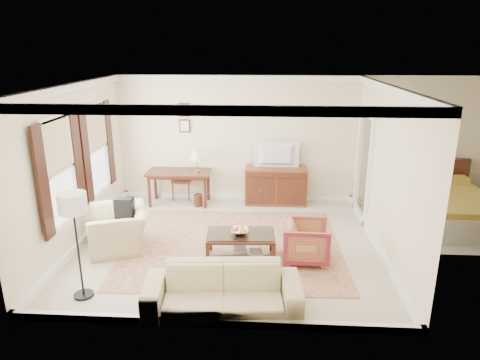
# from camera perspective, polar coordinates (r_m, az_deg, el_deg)

# --- Properties ---
(room_shell) EXTENTS (5.51, 5.01, 2.91)m
(room_shell) POSITION_cam_1_polar(r_m,az_deg,el_deg) (7.31, -1.73, 9.24)
(room_shell) COLOR beige
(room_shell) RESTS_ON ground
(annex_bedroom) EXTENTS (3.00, 2.70, 2.90)m
(annex_bedroom) POSITION_cam_1_polar(r_m,az_deg,el_deg) (9.72, 26.52, -3.51)
(annex_bedroom) COLOR beige
(annex_bedroom) RESTS_ON ground
(window_front) EXTENTS (0.12, 1.56, 1.80)m
(window_front) POSITION_cam_1_polar(r_m,az_deg,el_deg) (7.58, -22.95, 1.01)
(window_front) COLOR #CCB284
(window_front) RESTS_ON room_shell
(window_rear) EXTENTS (0.12, 1.56, 1.80)m
(window_rear) POSITION_cam_1_polar(r_m,az_deg,el_deg) (8.99, -18.58, 3.92)
(window_rear) COLOR #CCB284
(window_rear) RESTS_ON room_shell
(doorway) EXTENTS (0.10, 1.12, 2.25)m
(doorway) POSITION_cam_1_polar(r_m,az_deg,el_deg) (9.27, 16.16, 1.50)
(doorway) COLOR white
(doorway) RESTS_ON room_shell
(rug) EXTENTS (3.97, 3.42, 0.01)m
(rug) POSITION_cam_1_polar(r_m,az_deg,el_deg) (7.96, -0.96, -8.69)
(rug) COLOR brown
(rug) RESTS_ON room_shell
(writing_desk) EXTENTS (1.43, 0.71, 0.78)m
(writing_desk) POSITION_cam_1_polar(r_m,az_deg,el_deg) (9.87, -8.15, 0.55)
(writing_desk) COLOR #431F13
(writing_desk) RESTS_ON room_shell
(desk_chair) EXTENTS (0.46, 0.46, 1.05)m
(desk_chair) POSITION_cam_1_polar(r_m,az_deg,el_deg) (10.24, -7.75, 0.34)
(desk_chair) COLOR brown
(desk_chair) RESTS_ON room_shell
(desk_lamp) EXTENTS (0.32, 0.32, 0.50)m
(desk_lamp) POSITION_cam_1_polar(r_m,az_deg,el_deg) (9.70, -5.78, 2.54)
(desk_lamp) COLOR silver
(desk_lamp) RESTS_ON writing_desk
(framed_prints) EXTENTS (0.25, 0.04, 0.68)m
(framed_prints) POSITION_cam_1_polar(r_m,az_deg,el_deg) (9.98, -7.42, 8.25)
(framed_prints) COLOR #431F13
(framed_prints) RESTS_ON room_shell
(sideboard) EXTENTS (1.40, 0.54, 0.86)m
(sideboard) POSITION_cam_1_polar(r_m,az_deg,el_deg) (9.90, 4.78, -0.74)
(sideboard) COLOR brown
(sideboard) RESTS_ON room_shell
(tv) EXTENTS (0.98, 0.56, 0.13)m
(tv) POSITION_cam_1_polar(r_m,az_deg,el_deg) (9.63, 4.92, 4.42)
(tv) COLOR black
(tv) RESTS_ON sideboard
(coffee_table) EXTENTS (1.18, 0.73, 0.48)m
(coffee_table) POSITION_cam_1_polar(r_m,az_deg,el_deg) (7.33, 0.10, -7.92)
(coffee_table) COLOR #431F13
(coffee_table) RESTS_ON room_shell
(fruit_bowl) EXTENTS (0.42, 0.42, 0.10)m
(fruit_bowl) POSITION_cam_1_polar(r_m,az_deg,el_deg) (7.26, -0.02, -6.76)
(fruit_bowl) COLOR silver
(fruit_bowl) RESTS_ON coffee_table
(book_a) EXTENTS (0.28, 0.08, 0.38)m
(book_a) POSITION_cam_1_polar(r_m,az_deg,el_deg) (7.42, -0.83, -9.20)
(book_a) COLOR brown
(book_a) RESTS_ON coffee_table
(book_b) EXTENTS (0.28, 0.06, 0.38)m
(book_b) POSITION_cam_1_polar(r_m,az_deg,el_deg) (7.33, 1.32, -9.59)
(book_b) COLOR brown
(book_b) RESTS_ON coffee_table
(striped_armchair) EXTENTS (0.72, 0.77, 0.77)m
(striped_armchair) POSITION_cam_1_polar(r_m,az_deg,el_deg) (7.38, 8.82, -7.87)
(striped_armchair) COLOR maroon
(striped_armchair) RESTS_ON room_shell
(club_armchair) EXTENTS (1.07, 1.31, 0.99)m
(club_armchair) POSITION_cam_1_polar(r_m,az_deg,el_deg) (8.00, -15.98, -5.43)
(club_armchair) COLOR #CCB789
(club_armchair) RESTS_ON room_shell
(backpack) EXTENTS (0.24, 0.33, 0.40)m
(backpack) POSITION_cam_1_polar(r_m,az_deg,el_deg) (7.99, -15.17, -3.46)
(backpack) COLOR black
(backpack) RESTS_ON club_armchair
(sofa) EXTENTS (2.18, 0.79, 0.84)m
(sofa) POSITION_cam_1_polar(r_m,az_deg,el_deg) (6.01, -2.31, -13.62)
(sofa) COLOR #CCB789
(sofa) RESTS_ON room_shell
(floor_lamp) EXTENTS (0.39, 0.39, 1.60)m
(floor_lamp) POSITION_cam_1_polar(r_m,az_deg,el_deg) (6.33, -21.35, -3.86)
(floor_lamp) COLOR black
(floor_lamp) RESTS_ON room_shell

